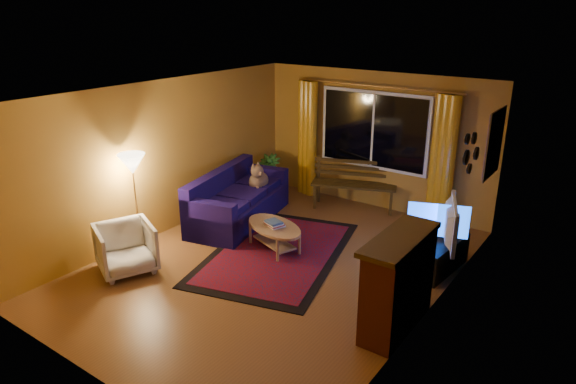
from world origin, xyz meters
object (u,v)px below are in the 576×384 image
Objects in this scene: bench at (353,197)px; coffee_table at (274,237)px; sofa at (239,197)px; armchair at (126,246)px; floor_lamp at (136,204)px; tv_console at (441,256)px.

bench is 1.39× the size of coffee_table.
coffee_table is (1.18, -0.55, -0.24)m from sofa.
floor_lamp reaches higher than armchair.
coffee_table is (1.30, 1.76, -0.18)m from armchair.
tv_console is (4.00, 2.06, -0.55)m from floor_lamp.
floor_lamp is 2.15m from coffee_table.
armchair is 2.19m from coffee_table.
floor_lamp is at bearing 59.09° from armchair.
floor_lamp is (-1.83, -3.46, 0.54)m from bench.
floor_lamp is at bearing -143.63° from coffee_table.
bench is at bearing 4.36° from armchair.
coffee_table is at bearing -115.65° from bench.
coffee_table is at bearing -37.57° from sofa.
floor_lamp is (-0.37, 0.53, 0.39)m from armchair.
sofa is 1.42× the size of floor_lamp.
bench is at bearing 153.18° from tv_console.
bench is at bearing 62.18° from floor_lamp.
floor_lamp reaches higher than tv_console.
armchair is (-0.12, -2.31, -0.06)m from sofa.
bench is 3.95m from floor_lamp.
floor_lamp reaches higher than bench.
armchair reaches higher than coffee_table.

